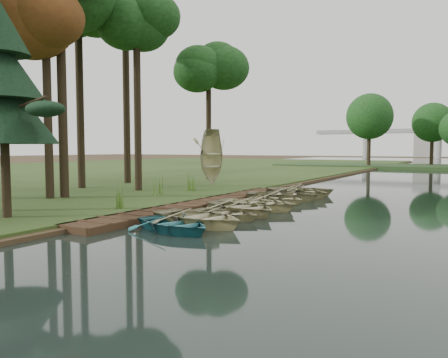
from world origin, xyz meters
The scene contains 25 objects.
ground centered at (0.00, 0.00, 0.00)m, with size 300.00×300.00×0.00m, color #3D2F1D.
boardwalk centered at (-1.60, 0.00, 0.15)m, with size 1.60×16.00×0.30m, color #362314.
far_trees centered at (4.67, 50.00, 6.43)m, with size 45.60×5.60×8.80m.
building_b centered at (-5.00, 145.00, 6.00)m, with size 8.00×8.00×12.00m, color #A5A5A0.
rowboat_0 centered at (1.07, -5.95, 0.39)m, with size 2.31×3.24×0.67m, color #296A72.
rowboat_1 centered at (1.19, -4.66, 0.44)m, with size 2.71×3.79×0.79m, color #B7B184.
rowboat_2 centered at (1.27, -2.94, 0.36)m, with size 2.15×3.01×0.62m, color #B7B184.
rowboat_3 centered at (1.23, -1.46, 0.44)m, with size 2.69×3.77×0.78m, color #B7B184.
rowboat_4 centered at (1.21, 0.00, 0.43)m, with size 2.64×3.70×0.77m, color #B7B184.
rowboat_5 centered at (1.27, 1.05, 0.37)m, with size 2.18×3.05×0.63m, color #B7B184.
rowboat_6 centered at (1.04, 2.91, 0.37)m, with size 2.23×3.12×0.65m, color #B7B184.
rowboat_7 centered at (0.85, 3.92, 0.44)m, with size 2.72×3.80×0.79m, color #B7B184.
rowboat_8 centered at (0.98, 5.92, 0.46)m, with size 2.80×3.93×0.81m, color #B7B184.
rowboat_9 centered at (0.78, 6.85, 0.45)m, with size 2.78×3.89×0.81m, color #B7B184.
stored_rowboat centered at (-5.70, 7.34, 0.70)m, with size 2.74×3.84×0.80m, color #B7B184.
tree_2 centered at (-9.07, -2.92, 9.03)m, with size 4.42×4.42×10.70m.
tree_3 centered at (-12.26, 2.01, 11.74)m, with size 4.44×4.44×13.52m.
tree_4 centered at (-8.00, 2.61, 9.62)m, with size 3.79×3.79×11.10m.
tree_5 centered at (-12.55, 6.58, 12.61)m, with size 4.82×4.82×14.55m.
tree_6 centered at (-9.51, 13.03, 9.36)m, with size 4.72×4.72×11.15m.
pine_tree centered at (-5.18, -7.84, 5.05)m, with size 3.80×3.80×7.81m.
reeds_0 centered at (-3.36, -3.96, 0.80)m, with size 0.60×0.60×1.00m, color #3F661E.
reeds_1 centered at (-5.50, 1.28, 0.82)m, with size 0.60×0.60×1.05m, color #3F661E.
reeds_2 centered at (-5.27, 4.22, 0.82)m, with size 0.60×0.60×1.03m, color #3F661E.
reeds_3 centered at (-4.99, 3.91, 0.74)m, with size 0.60×0.60×0.88m, color #3F661E.
Camera 1 is at (9.79, -17.62, 2.83)m, focal length 35.00 mm.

